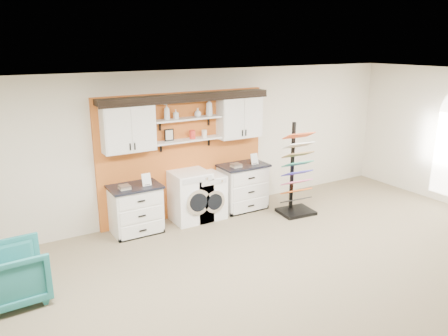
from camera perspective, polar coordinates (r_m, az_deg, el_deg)
floor at (r=5.84m, az=13.28°, el=-18.52°), size 10.00×10.00×0.00m
ceiling at (r=4.86m, az=15.42°, el=9.88°), size 10.00×10.00×0.00m
wall_back at (r=8.35m, az=-5.35°, el=3.04°), size 10.00×0.00×10.00m
accent_panel at (r=8.37m, az=-5.21°, el=1.66°), size 3.40×0.07×2.40m
upper_cabinet_left at (r=7.65m, az=-12.44°, el=5.20°), size 0.90×0.35×0.84m
upper_cabinet_right at (r=8.62m, az=2.00°, el=6.77°), size 0.90×0.35×0.84m
shelf_lower at (r=8.15m, az=-4.76°, el=3.66°), size 1.32×0.28×0.03m
shelf_upper at (r=8.07m, az=-4.83°, el=6.44°), size 1.32×0.28×0.03m
crown_molding at (r=8.02m, az=-4.93°, el=9.25°), size 3.30×0.41×0.13m
picture_frame at (r=8.02m, az=-7.18°, el=4.31°), size 0.18×0.02×0.22m
canister_red at (r=8.17m, az=-4.15°, el=4.39°), size 0.11×0.11×0.16m
canister_cream at (r=8.28m, az=-2.60°, el=4.51°), size 0.10×0.10×0.14m
base_cabinet_left at (r=7.91m, az=-11.45°, el=-5.27°), size 0.89×0.66×0.88m
base_cabinet_right at (r=8.84m, az=2.45°, el=-2.45°), size 0.96×0.66×0.94m
washer at (r=8.27m, az=-4.46°, el=-3.69°), size 0.69×0.71×0.96m
dryer at (r=8.44m, az=-2.37°, el=-3.64°), size 0.61×0.71×0.86m
sample_rack at (r=8.69m, az=9.41°, el=-2.34°), size 0.71×0.61×1.80m
armchair at (r=6.45m, az=-25.77°, el=-12.37°), size 0.86×0.83×0.76m
soap_bottle_a at (r=7.88m, az=-7.48°, el=7.27°), size 0.13×0.12×0.28m
soap_bottle_b at (r=7.96m, az=-6.31°, el=7.00°), size 0.08×0.08×0.17m
soap_bottle_c at (r=8.15m, az=-3.46°, el=7.25°), size 0.17×0.17×0.16m
soap_bottle_d at (r=8.25m, az=-1.96°, el=7.98°), size 0.16×0.16×0.34m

